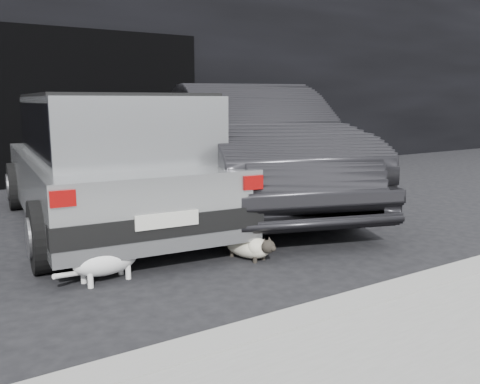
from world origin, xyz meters
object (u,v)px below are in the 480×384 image
cat_siamese (251,247)px  cat_white (110,258)px  silver_hatchback (109,155)px  second_car (248,145)px

cat_siamese → cat_white: cat_white is taller
cat_siamese → silver_hatchback: bearing=-87.1°
cat_white → silver_hatchback: bearing=154.7°
second_car → cat_white: size_ratio=6.25×
cat_siamese → second_car: bearing=-139.0°
second_car → cat_white: second_car is taller
second_car → cat_siamese: second_car is taller
silver_hatchback → cat_siamese: size_ratio=6.25×
silver_hatchback → cat_white: (-0.60, -1.73, -0.63)m
silver_hatchback → cat_white: 1.93m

